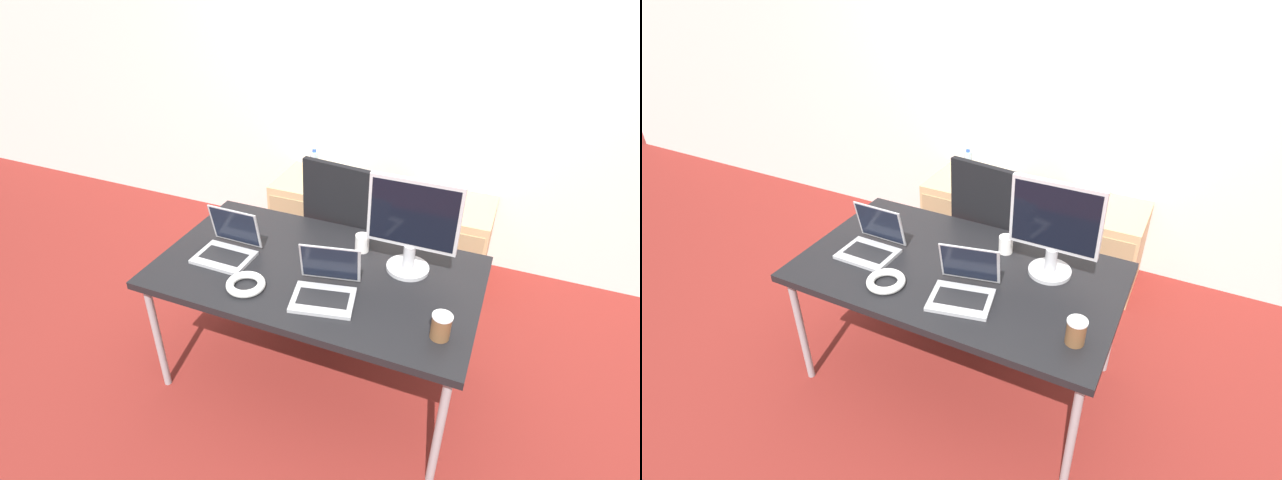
% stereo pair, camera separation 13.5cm
% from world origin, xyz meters
% --- Properties ---
extents(ground_plane, '(14.00, 14.00, 0.00)m').
position_xyz_m(ground_plane, '(0.00, 0.00, 0.00)').
color(ground_plane, maroon).
extents(wall_back, '(10.00, 0.05, 2.60)m').
position_xyz_m(wall_back, '(0.00, 1.56, 1.30)').
color(wall_back, silver).
rests_on(wall_back, ground_plane).
extents(desk, '(1.64, 0.94, 0.75)m').
position_xyz_m(desk, '(0.00, 0.00, 0.70)').
color(desk, black).
rests_on(desk, ground_plane).
extents(office_chair, '(0.56, 0.58, 1.10)m').
position_xyz_m(office_chair, '(-0.07, 0.71, 0.42)').
color(office_chair, '#232326').
rests_on(office_chair, ground_plane).
extents(cabinet_left, '(0.55, 0.52, 0.59)m').
position_xyz_m(cabinet_left, '(-0.56, 1.27, 0.29)').
color(cabinet_left, tan).
rests_on(cabinet_left, ground_plane).
extents(cabinet_right, '(0.55, 0.52, 0.59)m').
position_xyz_m(cabinet_right, '(0.50, 1.27, 0.29)').
color(cabinet_right, tan).
rests_on(cabinet_right, ground_plane).
extents(water_bottle, '(0.06, 0.06, 0.25)m').
position_xyz_m(water_bottle, '(-0.56, 1.27, 0.70)').
color(water_bottle, silver).
rests_on(water_bottle, cabinet_left).
extents(laptop_left, '(0.33, 0.33, 0.23)m').
position_xyz_m(laptop_left, '(0.12, -0.18, 0.80)').
color(laptop_left, '#ADADB2').
rests_on(laptop_left, desk).
extents(laptop_right, '(0.29, 0.27, 0.24)m').
position_xyz_m(laptop_right, '(-0.48, -0.06, 0.80)').
color(laptop_right, '#ADADB2').
rests_on(laptop_right, desk).
extents(monitor, '(0.45, 0.22, 0.50)m').
position_xyz_m(monitor, '(0.43, 0.18, 1.01)').
color(monitor, '#B7B7BC').
rests_on(monitor, desk).
extents(mouse, '(0.05, 0.07, 0.03)m').
position_xyz_m(mouse, '(0.14, 0.08, 0.76)').
color(mouse, silver).
rests_on(mouse, desk).
extents(coffee_cup_white, '(0.08, 0.08, 0.10)m').
position_xyz_m(coffee_cup_white, '(0.16, 0.26, 0.80)').
color(coffee_cup_white, white).
rests_on(coffee_cup_white, desk).
extents(coffee_cup_brown, '(0.09, 0.09, 0.12)m').
position_xyz_m(coffee_cup_brown, '(0.68, -0.25, 0.81)').
color(coffee_cup_brown, brown).
rests_on(coffee_cup_brown, desk).
extents(cable_coil, '(0.19, 0.19, 0.04)m').
position_xyz_m(cable_coil, '(-0.26, -0.27, 0.77)').
color(cable_coil, white).
rests_on(cable_coil, desk).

